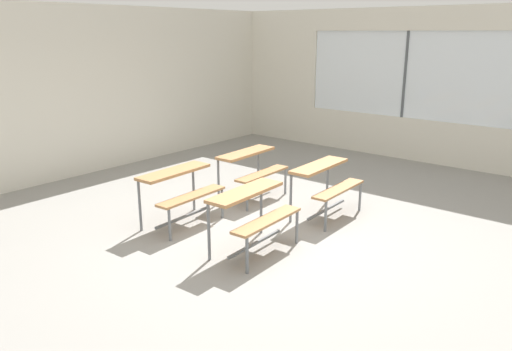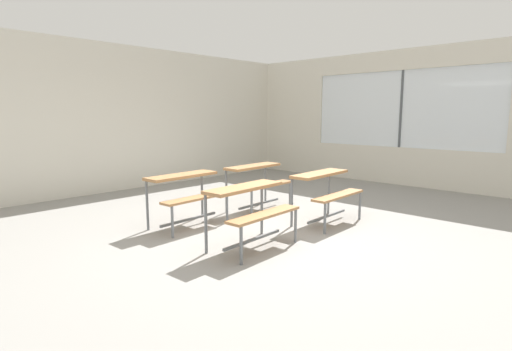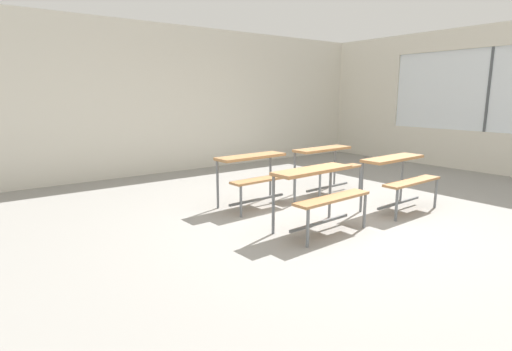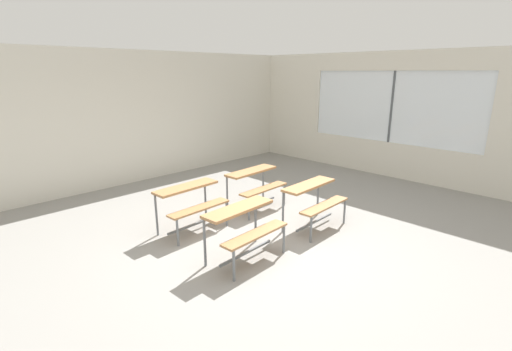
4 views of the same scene
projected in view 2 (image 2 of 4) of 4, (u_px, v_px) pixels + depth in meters
ground at (271, 239)px, 5.22m from camera, size 10.00×9.00×0.05m
wall_back at (103, 119)px, 8.03m from camera, size 10.00×0.12×3.00m
wall_right at (430, 121)px, 8.51m from camera, size 0.12×9.00×3.00m
desk_bench_r0c0 at (251, 202)px, 4.75m from camera, size 1.12×0.64×0.74m
desk_bench_r0c1 at (326, 185)px, 5.84m from camera, size 1.12×0.62×0.74m
desk_bench_r1c0 at (187, 187)px, 5.67m from camera, size 1.12×0.63×0.74m
desk_bench_r1c1 at (258, 176)px, 6.67m from camera, size 1.12×0.63×0.74m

